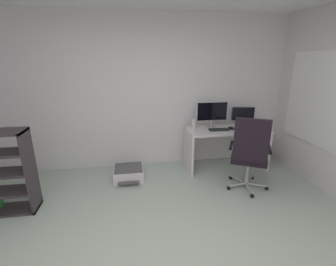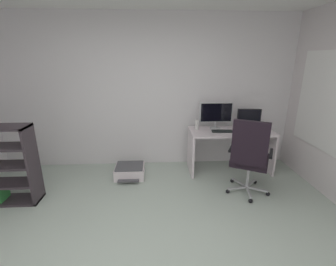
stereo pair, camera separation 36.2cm
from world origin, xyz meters
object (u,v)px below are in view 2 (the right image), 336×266
at_px(keyboard, 222,131).
at_px(desk, 230,142).
at_px(monitor_secondary, 249,117).
at_px(desktop_speaker, 197,125).
at_px(office_chair, 250,155).
at_px(printer, 130,171).
at_px(monitor_main, 216,113).
at_px(computer_mouse, 236,130).

bearing_deg(keyboard, desk, 23.70).
height_order(monitor_secondary, desktop_speaker, monitor_secondary).
distance_m(office_chair, printer, 1.93).
relative_size(monitor_secondary, keyboard, 1.18).
distance_m(keyboard, printer, 1.68).
relative_size(monitor_main, computer_mouse, 5.68).
bearing_deg(computer_mouse, desk, 133.49).
relative_size(monitor_secondary, computer_mouse, 4.02).
relative_size(keyboard, printer, 0.69).
bearing_deg(desk, monitor_main, 150.28).
distance_m(keyboard, desktop_speaker, 0.44).
bearing_deg(desktop_speaker, monitor_main, 8.17).
distance_m(keyboard, office_chair, 0.77).
xyz_separation_m(desktop_speaker, office_chair, (0.59, -0.90, -0.20)).
bearing_deg(computer_mouse, monitor_secondary, 23.84).
relative_size(monitor_secondary, printer, 0.81).
bearing_deg(office_chair, monitor_main, 105.24).
xyz_separation_m(monitor_secondary, printer, (-2.06, -0.29, -0.84)).
bearing_deg(desk, keyboard, -159.73).
distance_m(desktop_speaker, office_chair, 1.09).
bearing_deg(desktop_speaker, desk, -9.04).
bearing_deg(desktop_speaker, keyboard, -21.32).
relative_size(desk, monitor_main, 2.46).
distance_m(monitor_secondary, computer_mouse, 0.38).
relative_size(monitor_main, keyboard, 1.67).
bearing_deg(desk, desktop_speaker, 170.96).
bearing_deg(printer, desktop_speaker, 11.82).
relative_size(desk, printer, 2.82).
bearing_deg(desktop_speaker, printer, -168.18).
bearing_deg(office_chair, desk, 91.00).
relative_size(desk, monitor_secondary, 3.47).
bearing_deg(keyboard, printer, -173.45).
relative_size(keyboard, office_chair, 0.29).
bearing_deg(monitor_main, monitor_secondary, 0.02).
height_order(keyboard, office_chair, office_chair).
relative_size(office_chair, printer, 2.33).
distance_m(computer_mouse, desktop_speaker, 0.65).
bearing_deg(keyboard, computer_mouse, 8.31).
height_order(desktop_speaker, printer, desktop_speaker).
distance_m(monitor_secondary, keyboard, 0.58).
distance_m(computer_mouse, office_chair, 0.77).
xyz_separation_m(keyboard, desktop_speaker, (-0.40, 0.16, 0.07)).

